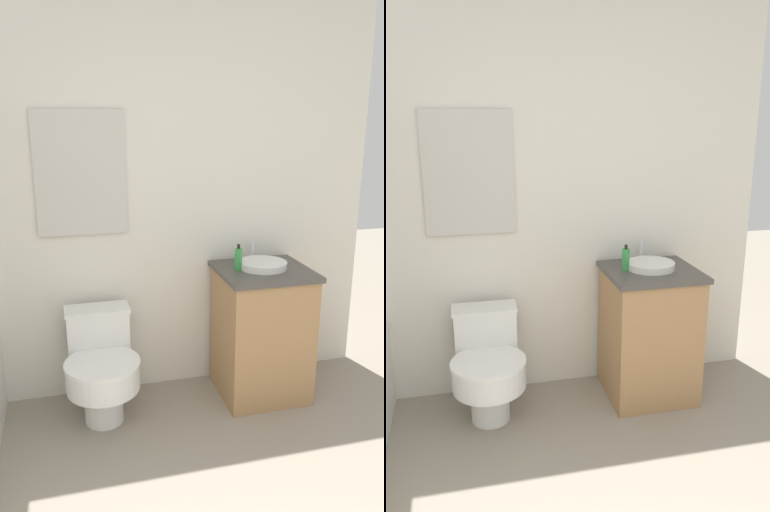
% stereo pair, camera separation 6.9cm
% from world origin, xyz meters
% --- Properties ---
extents(wall_back, '(3.40, 0.07, 2.50)m').
position_xyz_m(wall_back, '(-0.00, 2.33, 1.25)').
color(wall_back, silver).
rests_on(wall_back, ground_plane).
extents(toilet, '(0.41, 0.55, 0.61)m').
position_xyz_m(toilet, '(-0.04, 2.02, 0.32)').
color(toilet, white).
rests_on(toilet, ground_plane).
extents(vanity, '(0.54, 0.51, 0.80)m').
position_xyz_m(vanity, '(0.93, 2.04, 0.40)').
color(vanity, '#AD7F51').
rests_on(vanity, ground_plane).
extents(sink, '(0.28, 0.32, 0.13)m').
position_xyz_m(sink, '(0.93, 2.06, 0.82)').
color(sink, white).
rests_on(sink, vanity).
extents(soap_bottle, '(0.04, 0.04, 0.15)m').
position_xyz_m(soap_bottle, '(0.77, 2.06, 0.87)').
color(soap_bottle, green).
rests_on(soap_bottle, vanity).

